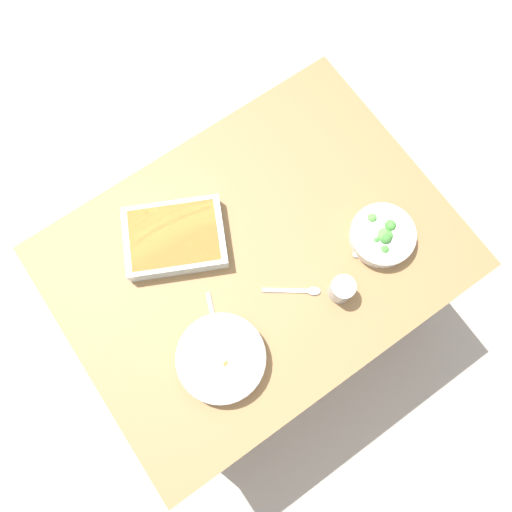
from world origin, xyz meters
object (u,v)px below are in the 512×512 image
(stew_bowl, at_px, (221,358))
(drink_cup, at_px, (341,289))
(spoon_spare, at_px, (300,291))
(spoon_by_broccoli, at_px, (369,245))
(baking_dish, at_px, (175,237))
(broccoli_bowl, at_px, (382,235))
(spoon_by_stew, at_px, (216,329))

(stew_bowl, height_order, drink_cup, drink_cup)
(drink_cup, bearing_deg, spoon_spare, -36.23)
(spoon_by_broccoli, distance_m, spoon_spare, 0.26)
(stew_bowl, bearing_deg, baking_dish, -102.61)
(stew_bowl, relative_size, spoon_by_broccoli, 1.47)
(broccoli_bowl, bearing_deg, spoon_by_stew, -5.65)
(broccoli_bowl, height_order, spoon_by_stew, broccoli_bowl)
(spoon_by_broccoli, bearing_deg, stew_bowl, 2.60)
(baking_dish, xyz_separation_m, spoon_by_broccoli, (-0.48, 0.35, -0.03))
(broccoli_bowl, height_order, spoon_by_broccoli, broccoli_bowl)
(spoon_by_broccoli, bearing_deg, spoon_spare, -1.64)
(broccoli_bowl, relative_size, drink_cup, 2.36)
(broccoli_bowl, height_order, spoon_spare, broccoli_bowl)
(broccoli_bowl, distance_m, drink_cup, 0.22)
(broccoli_bowl, distance_m, spoon_by_broccoli, 0.05)
(spoon_by_stew, bearing_deg, spoon_spare, 169.81)
(baking_dish, relative_size, drink_cup, 4.31)
(drink_cup, xyz_separation_m, spoon_by_stew, (0.37, -0.12, -0.03))
(stew_bowl, xyz_separation_m, drink_cup, (-0.40, 0.04, 0.01))
(stew_bowl, height_order, baking_dish, same)
(baking_dish, bearing_deg, stew_bowl, 77.39)
(spoon_by_broccoli, height_order, spoon_spare, same)
(broccoli_bowl, height_order, drink_cup, drink_cup)
(stew_bowl, xyz_separation_m, spoon_by_stew, (-0.03, -0.08, -0.03))
(broccoli_bowl, relative_size, spoon_by_stew, 1.18)
(stew_bowl, xyz_separation_m, spoon_spare, (-0.30, -0.03, -0.03))
(drink_cup, xyz_separation_m, spoon_by_broccoli, (-0.16, -0.06, -0.03))
(baking_dish, bearing_deg, spoon_spare, 122.40)
(spoon_by_broccoli, bearing_deg, spoon_by_stew, -6.06)
(stew_bowl, relative_size, spoon_by_stew, 1.51)
(drink_cup, height_order, spoon_by_stew, drink_cup)
(drink_cup, bearing_deg, baking_dish, -52.85)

